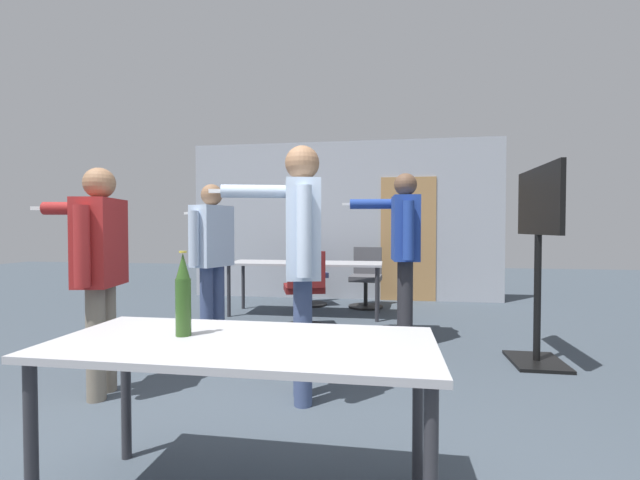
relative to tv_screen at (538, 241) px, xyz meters
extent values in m
cube|color=#A3A8B2|center=(-2.08, 3.24, 0.24)|extent=(5.26, 0.10, 2.67)
cube|color=#AD7F4C|center=(-0.98, 3.18, -0.07)|extent=(0.90, 0.02, 2.05)
cube|color=#A8A8AD|center=(-1.92, -2.31, -0.38)|extent=(1.61, 0.72, 0.03)
cylinder|color=#2D2D33|center=(-2.67, -2.61, -0.74)|extent=(0.05, 0.05, 0.70)
cylinder|color=#2D2D33|center=(-2.67, -2.01, -0.74)|extent=(0.05, 0.05, 0.70)
cylinder|color=#2D2D33|center=(-1.18, -2.01, -0.74)|extent=(0.05, 0.05, 0.70)
cube|color=#A8A8AD|center=(-2.45, 1.78, -0.38)|extent=(2.12, 0.71, 0.03)
cylinder|color=#2D2D33|center=(-3.45, 1.48, -0.74)|extent=(0.05, 0.05, 0.70)
cylinder|color=#2D2D33|center=(-1.45, 1.48, -0.74)|extent=(0.05, 0.05, 0.70)
cylinder|color=#2D2D33|center=(-3.45, 2.07, -0.74)|extent=(0.05, 0.05, 0.70)
cylinder|color=#2D2D33|center=(-1.45, 2.07, -0.74)|extent=(0.05, 0.05, 0.70)
cube|color=black|center=(0.00, 0.00, -1.08)|extent=(0.44, 0.56, 0.03)
cylinder|color=black|center=(0.00, 0.00, -0.50)|extent=(0.06, 0.06, 1.12)
cube|color=black|center=(0.00, 0.00, 0.35)|extent=(0.04, 1.06, 0.60)
cube|color=#14331E|center=(0.02, 0.00, 0.35)|extent=(0.01, 0.97, 0.52)
cylinder|color=slate|center=(-3.33, -1.35, -0.70)|extent=(0.13, 0.13, 0.79)
cylinder|color=slate|center=(-3.37, -1.18, -0.70)|extent=(0.13, 0.13, 0.79)
cube|color=maroon|center=(-3.35, -1.27, 0.01)|extent=(0.31, 0.45, 0.62)
sphere|color=#936B4C|center=(-3.35, -1.27, 0.43)|extent=(0.22, 0.22, 0.22)
cylinder|color=maroon|center=(-3.30, -1.52, 0.00)|extent=(0.10, 0.10, 0.54)
cylinder|color=maroon|center=(-3.66, -1.07, 0.27)|extent=(0.55, 0.20, 0.10)
cube|color=white|center=(-3.96, -1.13, 0.27)|extent=(0.12, 0.06, 0.03)
cylinder|color=#3D4C75|center=(-3.16, 0.11, -0.69)|extent=(0.13, 0.13, 0.81)
cylinder|color=#3D4C75|center=(-3.10, 0.28, -0.69)|extent=(0.13, 0.13, 0.81)
cube|color=silver|center=(-3.13, 0.20, 0.03)|extent=(0.36, 0.49, 0.63)
sphere|color=#936B4C|center=(-3.13, 0.20, 0.46)|extent=(0.22, 0.22, 0.22)
cylinder|color=silver|center=(-3.22, -0.06, 0.01)|extent=(0.10, 0.10, 0.55)
cylinder|color=silver|center=(-3.31, 0.54, 0.29)|extent=(0.55, 0.27, 0.10)
cube|color=white|center=(-3.60, 0.63, 0.29)|extent=(0.13, 0.07, 0.03)
cylinder|color=#3D4C75|center=(-1.88, -1.21, -0.66)|extent=(0.12, 0.12, 0.86)
cylinder|color=#3D4C75|center=(-1.92, -1.04, -0.66)|extent=(0.12, 0.12, 0.86)
cube|color=silver|center=(-1.90, -1.13, 0.11)|extent=(0.32, 0.45, 0.68)
sphere|color=#936B4C|center=(-1.90, -1.13, 0.56)|extent=(0.24, 0.24, 0.24)
cylinder|color=silver|center=(-1.84, -1.37, 0.09)|extent=(0.10, 0.10, 0.59)
cylinder|color=silver|center=(-2.25, -0.96, 0.39)|extent=(0.59, 0.24, 0.10)
cube|color=white|center=(-2.56, -1.03, 0.39)|extent=(0.13, 0.06, 0.03)
cylinder|color=#28282D|center=(-1.13, 0.47, -0.66)|extent=(0.14, 0.14, 0.86)
cylinder|color=#28282D|center=(-1.14, 0.67, -0.66)|extent=(0.14, 0.14, 0.86)
cube|color=#23429E|center=(-1.13, 0.57, 0.11)|extent=(0.29, 0.48, 0.68)
sphere|color=brown|center=(-1.13, 0.57, 0.57)|extent=(0.24, 0.24, 0.24)
cylinder|color=#23429E|center=(-1.12, 0.28, 0.09)|extent=(0.11, 0.11, 0.59)
cylinder|color=#23429E|center=(-1.45, 0.84, 0.39)|extent=(0.59, 0.15, 0.11)
cube|color=white|center=(-1.77, 0.82, 0.39)|extent=(0.12, 0.04, 0.03)
cylinder|color=black|center=(-2.32, 1.03, -1.08)|extent=(0.52, 0.52, 0.03)
cylinder|color=black|center=(-2.32, 1.03, -0.86)|extent=(0.06, 0.06, 0.41)
cube|color=maroon|center=(-2.32, 1.03, -0.61)|extent=(0.58, 0.58, 0.08)
cube|color=maroon|center=(-2.24, 0.78, -0.36)|extent=(0.43, 0.19, 0.42)
cylinder|color=black|center=(-2.51, 2.53, -1.08)|extent=(0.52, 0.52, 0.03)
cylinder|color=black|center=(-2.51, 2.53, -0.86)|extent=(0.06, 0.06, 0.41)
cube|color=navy|center=(-2.51, 2.53, -0.61)|extent=(0.61, 0.61, 0.08)
cube|color=navy|center=(-2.62, 2.76, -0.36)|extent=(0.42, 0.24, 0.42)
cylinder|color=black|center=(-1.64, 2.45, -1.08)|extent=(0.52, 0.52, 0.03)
cylinder|color=black|center=(-1.64, 2.45, -0.87)|extent=(0.06, 0.06, 0.38)
cube|color=#4C4C51|center=(-1.64, 2.45, -0.64)|extent=(0.49, 0.49, 0.08)
cube|color=#4C4C51|center=(-1.63, 2.71, -0.39)|extent=(0.44, 0.09, 0.42)
cylinder|color=#2D511E|center=(-2.21, -2.28, -0.23)|extent=(0.07, 0.07, 0.25)
cone|color=#2D511E|center=(-2.21, -2.28, -0.05)|extent=(0.06, 0.06, 0.11)
cylinder|color=gold|center=(-2.21, -2.28, 0.01)|extent=(0.03, 0.03, 0.01)
cylinder|color=#2866A3|center=(-2.63, 1.70, -0.30)|extent=(0.08, 0.08, 0.12)
camera|label=1|loc=(-1.32, -4.03, 0.11)|focal=24.00mm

